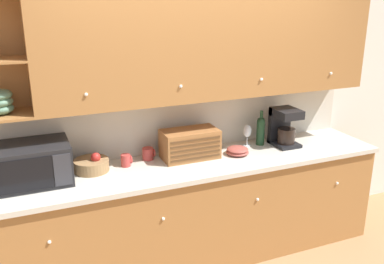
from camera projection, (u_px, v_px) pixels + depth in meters
ground_plane at (183, 237)px, 4.14m from camera, size 24.00×24.00×0.00m
wall_back at (181, 107)px, 3.77m from camera, size 5.70×0.06×2.60m
counter_unit at (196, 210)px, 3.72m from camera, size 3.32×0.67×0.92m
backsplash_panel at (183, 122)px, 3.78m from camera, size 3.30×0.01×0.51m
upper_cabinets at (209, 47)px, 3.48m from camera, size 3.30×0.37×0.83m
microwave at (32, 164)px, 3.14m from camera, size 0.55×0.42×0.30m
fruit_basket at (92, 165)px, 3.37m from camera, size 0.27×0.27×0.16m
mug at (126, 160)px, 3.46m from camera, size 0.09×0.08×0.10m
mug_blue_second at (148, 154)px, 3.60m from camera, size 0.11×0.09×0.10m
bread_box at (190, 144)px, 3.62m from camera, size 0.48×0.26×0.25m
bowl_stack_on_counter at (237, 151)px, 3.72m from camera, size 0.20×0.20×0.07m
wine_glass at (247, 132)px, 3.89m from camera, size 0.07×0.07×0.20m
wine_bottle at (261, 130)px, 3.93m from camera, size 0.08×0.08×0.33m
coffee_maker at (284, 126)px, 3.92m from camera, size 0.21×0.26×0.35m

